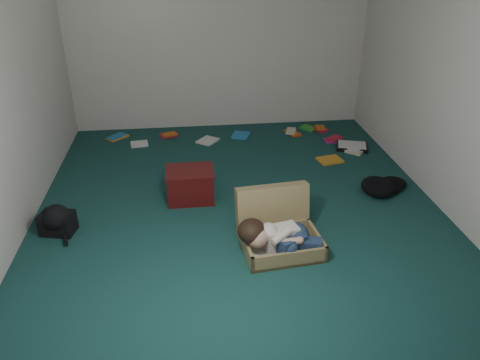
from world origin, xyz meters
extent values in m
plane|color=#16403D|center=(0.00, 0.00, 0.00)|extent=(4.50, 4.50, 0.00)
plane|color=silver|center=(0.00, 2.25, 1.30)|extent=(4.50, 0.00, 4.50)
plane|color=silver|center=(0.00, -2.25, 1.30)|extent=(4.50, 0.00, 4.50)
plane|color=silver|center=(-2.00, 0.00, 1.30)|extent=(0.00, 4.50, 4.50)
plane|color=silver|center=(2.00, 0.00, 1.30)|extent=(0.00, 4.50, 4.50)
cube|color=olive|center=(0.28, -0.86, 0.08)|extent=(0.70, 0.54, 0.15)
cube|color=beige|center=(0.28, -0.86, 0.04)|extent=(0.64, 0.47, 0.02)
cube|color=olive|center=(0.25, -0.56, 0.24)|extent=(0.68, 0.27, 0.48)
cube|color=silver|center=(0.26, -0.88, 0.16)|extent=(0.31, 0.22, 0.21)
sphere|color=tan|center=(0.05, -0.93, 0.22)|extent=(0.18, 0.18, 0.18)
ellipsoid|color=black|center=(0.01, -0.88, 0.25)|extent=(0.24, 0.25, 0.21)
ellipsoid|color=navy|center=(0.40, -0.86, 0.16)|extent=(0.22, 0.25, 0.21)
cube|color=navy|center=(0.34, -0.97, 0.15)|extent=(0.27, 0.22, 0.13)
cube|color=navy|center=(0.48, -0.96, 0.13)|extent=(0.24, 0.16, 0.10)
sphere|color=white|center=(0.56, -0.92, 0.11)|extent=(0.10, 0.10, 0.10)
sphere|color=white|center=(0.57, -0.99, 0.10)|extent=(0.09, 0.09, 0.09)
cylinder|color=tan|center=(0.32, -1.00, 0.20)|extent=(0.18, 0.07, 0.06)
cube|color=#470E0F|center=(-0.47, 0.15, 0.15)|extent=(0.46, 0.36, 0.31)
cube|color=#470E0F|center=(-0.47, 0.15, 0.32)|extent=(0.48, 0.38, 0.02)
cube|color=black|center=(1.61, 1.22, 0.02)|extent=(0.45, 0.39, 0.05)
cube|color=white|center=(1.61, 1.22, 0.05)|extent=(0.40, 0.34, 0.01)
cube|color=orange|center=(-1.42, 1.93, 0.01)|extent=(0.22, 0.17, 0.02)
cube|color=red|center=(-0.74, 1.91, 0.01)|extent=(0.28, 0.27, 0.02)
cube|color=white|center=(-0.22, 1.67, 0.01)|extent=(0.22, 0.26, 0.02)
cube|color=#2179B4|center=(0.24, 1.80, 0.01)|extent=(0.24, 0.27, 0.02)
cube|color=#CF5E18|center=(0.97, 1.80, 0.01)|extent=(0.28, 0.26, 0.02)
cube|color=green|center=(1.23, 1.95, 0.01)|extent=(0.24, 0.19, 0.02)
cube|color=#A1287C|center=(1.45, 1.48, 0.01)|extent=(0.28, 0.27, 0.02)
cube|color=beige|center=(1.63, 1.12, 0.01)|extent=(0.21, 0.25, 0.02)
cube|color=orange|center=(1.22, 0.88, 0.01)|extent=(0.25, 0.27, 0.02)
cube|color=red|center=(1.38, 1.87, 0.01)|extent=(0.28, 0.25, 0.02)
cube|color=white|center=(-1.11, 1.65, 0.01)|extent=(0.25, 0.20, 0.02)
camera|label=1|loc=(-0.47, -4.09, 2.43)|focal=35.00mm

